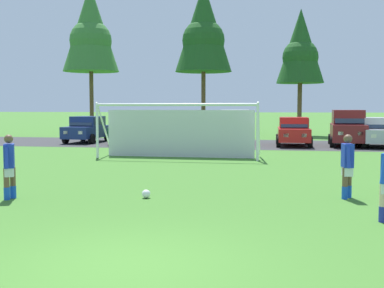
# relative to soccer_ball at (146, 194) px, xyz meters

# --- Properties ---
(ground_plane) EXTENTS (400.00, 400.00, 0.00)m
(ground_plane) POSITION_rel_soccer_ball_xyz_m (1.18, 9.77, -0.11)
(ground_plane) COLOR #3D7028
(parking_lot_strip) EXTENTS (52.00, 8.40, 0.01)m
(parking_lot_strip) POSITION_rel_soccer_ball_xyz_m (1.18, 19.04, -0.11)
(parking_lot_strip) COLOR #333335
(parking_lot_strip) RESTS_ON ground
(soccer_ball) EXTENTS (0.22, 0.22, 0.22)m
(soccer_ball) POSITION_rel_soccer_ball_xyz_m (0.00, 0.00, 0.00)
(soccer_ball) COLOR white
(soccer_ball) RESTS_ON ground
(soccer_goal) EXTENTS (7.44, 1.97, 2.57)m
(soccer_goal) POSITION_rel_soccer_ball_xyz_m (-1.29, 10.16, 1.18)
(soccer_goal) COLOR white
(soccer_goal) RESTS_ON ground
(player_striker_near) EXTENTS (0.29, 0.74, 1.64)m
(player_striker_near) POSITION_rel_soccer_ball_xyz_m (5.05, 0.90, 0.71)
(player_striker_near) COLOR brown
(player_striker_near) RESTS_ON ground
(player_winger_left) EXTENTS (0.38, 0.73, 1.64)m
(player_winger_left) POSITION_rel_soccer_ball_xyz_m (-3.37, -0.73, 0.71)
(player_winger_left) COLOR brown
(player_winger_left) RESTS_ON ground
(parked_car_slot_far_left) EXTENTS (2.15, 4.26, 1.72)m
(parked_car_slot_far_left) POSITION_rel_soccer_ball_xyz_m (-9.28, 18.75, 0.77)
(parked_car_slot_far_left) COLOR navy
(parked_car_slot_far_left) RESTS_ON ground
(parked_car_slot_left) EXTENTS (2.26, 4.31, 1.72)m
(parked_car_slot_left) POSITION_rel_soccer_ball_xyz_m (-6.23, 18.45, 0.77)
(parked_car_slot_left) COLOR #194C2D
(parked_car_slot_left) RESTS_ON ground
(parked_car_slot_center_left) EXTENTS (2.24, 4.30, 1.72)m
(parked_car_slot_center_left) POSITION_rel_soccer_ball_xyz_m (-3.36, 18.54, 0.77)
(parked_car_slot_center_left) COLOR black
(parked_car_slot_center_left) RESTS_ON ground
(parked_car_slot_center) EXTENTS (2.40, 4.73, 2.16)m
(parked_car_slot_center) POSITION_rel_soccer_ball_xyz_m (0.48, 18.81, 1.00)
(parked_car_slot_center) COLOR silver
(parked_car_slot_center) RESTS_ON ground
(parked_car_slot_center_right) EXTENTS (2.11, 4.24, 1.72)m
(parked_car_slot_center_right) POSITION_rel_soccer_ball_xyz_m (4.09, 18.18, 0.77)
(parked_car_slot_center_right) COLOR red
(parked_car_slot_center_right) RESTS_ON ground
(parked_car_slot_right) EXTENTS (2.34, 4.70, 2.16)m
(parked_car_slot_right) POSITION_rel_soccer_ball_xyz_m (7.29, 18.69, 1.00)
(parked_car_slot_right) COLOR maroon
(parked_car_slot_right) RESTS_ON ground
(parked_car_slot_far_right) EXTENTS (2.11, 4.24, 1.72)m
(parked_car_slot_far_right) POSITION_rel_soccer_ball_xyz_m (8.87, 18.18, 0.77)
(parked_car_slot_far_right) COLOR #B2B2BC
(parked_car_slot_far_right) RESTS_ON ground
(tree_left_edge) EXTENTS (4.94, 4.94, 13.16)m
(tree_left_edge) POSITION_rel_soccer_ball_xyz_m (-13.38, 29.80, 8.95)
(tree_left_edge) COLOR brown
(tree_left_edge) RESTS_ON ground
(tree_mid_left) EXTENTS (4.78, 4.78, 12.75)m
(tree_mid_left) POSITION_rel_soccer_ball_xyz_m (-3.20, 29.46, 8.66)
(tree_mid_left) COLOR brown
(tree_mid_left) RESTS_ON ground
(tree_center_back) EXTENTS (3.86, 3.86, 10.29)m
(tree_center_back) POSITION_rel_soccer_ball_xyz_m (4.80, 29.39, 6.96)
(tree_center_back) COLOR brown
(tree_center_back) RESTS_ON ground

